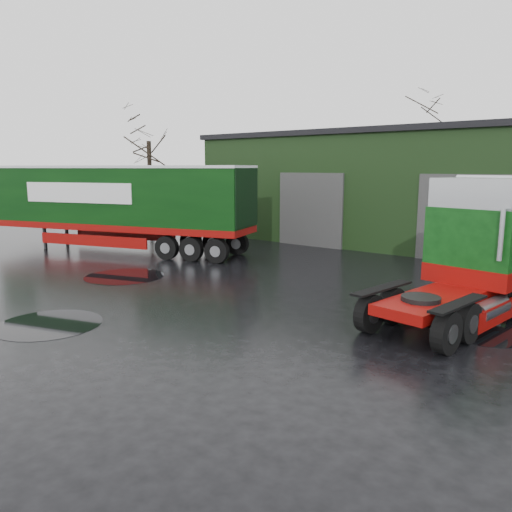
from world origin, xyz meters
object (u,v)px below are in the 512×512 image
Objects in this scene: trailer_left at (119,209)px; warehouse at (497,189)px; tree_back_a at (420,161)px; hero_tractor at (452,252)px; tree_left at (150,168)px.

warehouse is at bearing -64.54° from trailer_left.
warehouse is at bearing -51.34° from tree_back_a.
hero_tractor is 0.77× the size of tree_left.
tree_back_a is (6.73, 23.65, 2.53)m from trailer_left.
trailer_left is (-14.73, -13.65, -0.94)m from warehouse.
hero_tractor is 22.88m from tree_left.
tree_left is 0.89× the size of tree_back_a.
warehouse is 3.81× the size of tree_left.
warehouse is 4.97× the size of hero_tractor.
tree_left is at bearing 19.73° from trailer_left.
tree_back_a is (11.00, 18.00, 0.50)m from tree_left.
warehouse is 20.64m from tree_left.
hero_tractor is 17.33m from trailer_left.
tree_left is at bearing -121.43° from tree_back_a.
hero_tractor is (2.50, -15.50, -1.13)m from warehouse.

